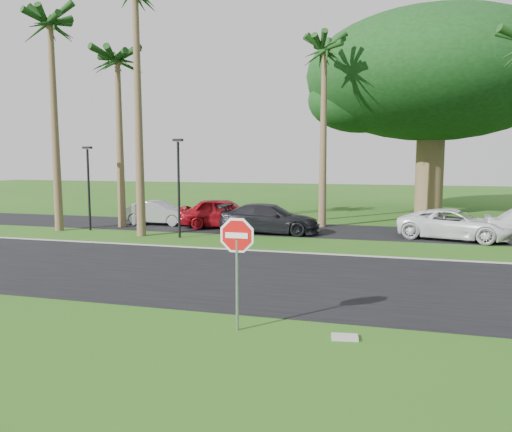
{
  "coord_description": "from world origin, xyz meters",
  "views": [
    {
      "loc": [
        3.69,
        -13.06,
        3.74
      ],
      "look_at": [
        -0.74,
        3.05,
        1.8
      ],
      "focal_mm": 35.0,
      "sensor_mm": 36.0,
      "label": 1
    }
  ],
  "objects_px": {
    "car_red": "(224,213)",
    "car_dark": "(270,219)",
    "stop_sign_near": "(237,250)",
    "car_silver": "(159,213)",
    "car_minivan": "(454,225)"
  },
  "relations": [
    {
      "from": "car_red",
      "to": "car_dark",
      "type": "distance_m",
      "value": 3.06
    },
    {
      "from": "car_dark",
      "to": "car_red",
      "type": "bearing_deg",
      "value": 66.57
    },
    {
      "from": "stop_sign_near",
      "to": "car_red",
      "type": "xyz_separation_m",
      "value": [
        -5.52,
        15.11,
        -0.97
      ]
    },
    {
      "from": "car_dark",
      "to": "stop_sign_near",
      "type": "bearing_deg",
      "value": -169.7
    },
    {
      "from": "car_silver",
      "to": "car_dark",
      "type": "height_order",
      "value": "car_dark"
    },
    {
      "from": "stop_sign_near",
      "to": "car_minivan",
      "type": "height_order",
      "value": "stop_sign_near"
    },
    {
      "from": "car_silver",
      "to": "car_red",
      "type": "relative_size",
      "value": 0.85
    },
    {
      "from": "stop_sign_near",
      "to": "car_red",
      "type": "height_order",
      "value": "stop_sign_near"
    },
    {
      "from": "car_silver",
      "to": "stop_sign_near",
      "type": "bearing_deg",
      "value": -147.35
    },
    {
      "from": "car_red",
      "to": "car_dark",
      "type": "relative_size",
      "value": 0.94
    },
    {
      "from": "stop_sign_near",
      "to": "car_dark",
      "type": "distance_m",
      "value": 14.23
    },
    {
      "from": "car_red",
      "to": "car_minivan",
      "type": "bearing_deg",
      "value": -104.58
    },
    {
      "from": "stop_sign_near",
      "to": "car_minivan",
      "type": "distance_m",
      "value": 15.52
    },
    {
      "from": "car_red",
      "to": "car_minivan",
      "type": "height_order",
      "value": "car_red"
    },
    {
      "from": "car_red",
      "to": "car_minivan",
      "type": "relative_size",
      "value": 0.95
    }
  ]
}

